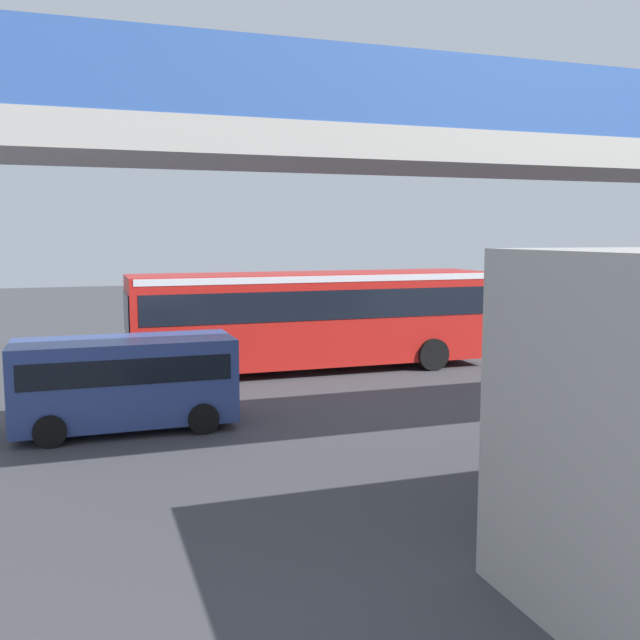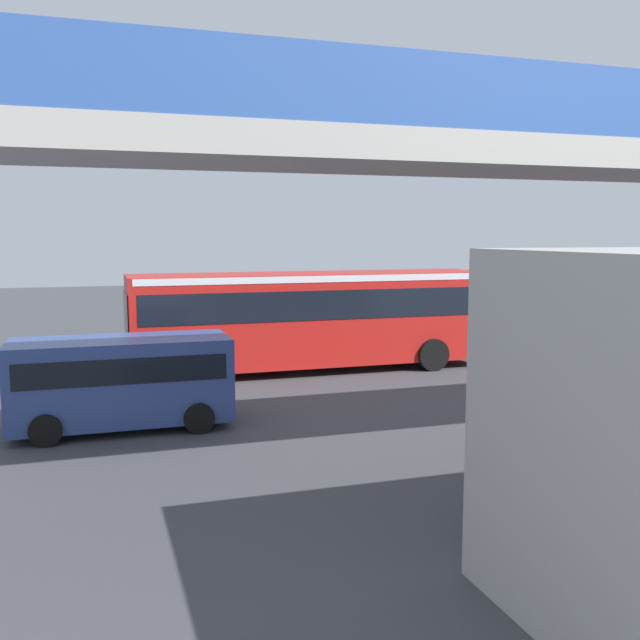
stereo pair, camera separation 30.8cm
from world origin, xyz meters
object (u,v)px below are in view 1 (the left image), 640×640
(parked_van, at_px, (125,377))
(pedestrian, at_px, (235,330))
(bicycle_black, at_px, (609,345))
(traffic_sign, at_px, (430,292))
(city_bus, at_px, (312,312))
(bicycle_red, at_px, (566,350))

(parked_van, xyz_separation_m, pedestrian, (-4.44, -9.24, -0.30))
(bicycle_black, bearing_deg, traffic_sign, -61.25)
(city_bus, distance_m, parked_van, 8.13)
(city_bus, xyz_separation_m, pedestrian, (1.71, -3.97, -1.00))
(bicycle_black, bearing_deg, parked_van, 14.82)
(traffic_sign, bearing_deg, bicycle_red, 102.04)
(bicycle_red, bearing_deg, city_bus, -7.07)
(bicycle_red, bearing_deg, pedestrian, -25.46)
(city_bus, relative_size, bicycle_black, 6.52)
(bicycle_red, relative_size, bicycle_black, 1.00)
(bicycle_black, xyz_separation_m, traffic_sign, (3.75, -6.83, 1.52))
(bicycle_red, relative_size, traffic_sign, 0.63)
(city_bus, bearing_deg, traffic_sign, -140.43)
(parked_van, xyz_separation_m, traffic_sign, (-13.57, -11.41, 0.71))
(traffic_sign, bearing_deg, city_bus, 39.57)
(city_bus, bearing_deg, bicycle_black, 176.48)
(parked_van, xyz_separation_m, bicycle_black, (-17.32, -4.58, -0.81))
(parked_van, relative_size, bicycle_black, 2.71)
(city_bus, relative_size, pedestrian, 6.44)
(bicycle_red, distance_m, pedestrian, 11.84)
(city_bus, height_order, bicycle_black, city_bus)
(traffic_sign, bearing_deg, bicycle_black, 118.75)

